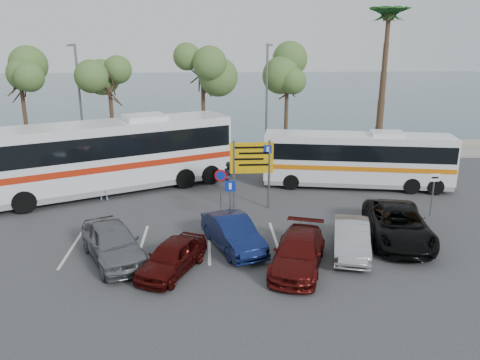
{
  "coord_description": "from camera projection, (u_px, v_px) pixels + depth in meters",
  "views": [
    {
      "loc": [
        -1.11,
        -19.6,
        8.48
      ],
      "look_at": [
        0.4,
        3.0,
        1.61
      ],
      "focal_mm": 35.0,
      "sensor_mm": 36.0,
      "label": 1
    }
  ],
  "objects": [
    {
      "name": "palm_tree",
      "position": [
        389.0,
        18.0,
        32.48
      ],
      "size": [
        4.8,
        4.8,
        11.2
      ],
      "color": "#382619",
      "rests_on": "kerb_strip"
    },
    {
      "name": "direction_sign",
      "position": [
        252.0,
        163.0,
        23.66
      ],
      "size": [
        2.2,
        0.12,
        3.6
      ],
      "color": "slate",
      "rests_on": "ground"
    },
    {
      "name": "tree_far_left",
      "position": [
        19.0,
        71.0,
        31.89
      ],
      "size": [
        3.2,
        3.2,
        7.6
      ],
      "color": "#382619",
      "rests_on": "kerb_strip"
    },
    {
      "name": "coach_bus_left",
      "position": [
        111.0,
        158.0,
        26.45
      ],
      "size": [
        13.74,
        8.46,
        4.3
      ],
      "color": "silver",
      "rests_on": "ground"
    },
    {
      "name": "car_silver_b",
      "position": [
        351.0,
        238.0,
        19.11
      ],
      "size": [
        2.34,
        4.21,
        1.31
      ],
      "primitive_type": "imported",
      "rotation": [
        0.0,
        0.0,
        -0.25
      ],
      "color": "#97969B",
      "rests_on": "ground"
    },
    {
      "name": "sign_taxi",
      "position": [
        433.0,
        189.0,
        22.88
      ],
      "size": [
        0.5,
        0.07,
        2.2
      ],
      "color": "slate",
      "rests_on": "ground"
    },
    {
      "name": "tree_mid",
      "position": [
        202.0,
        66.0,
        32.59
      ],
      "size": [
        3.2,
        3.2,
        8.0
      ],
      "color": "#382619",
      "rests_on": "kerb_strip"
    },
    {
      "name": "car_blue",
      "position": [
        233.0,
        233.0,
        19.55
      ],
      "size": [
        2.77,
        4.38,
        1.36
      ],
      "primitive_type": "imported",
      "rotation": [
        0.0,
        0.0,
        0.35
      ],
      "color": "#0F1A49",
      "rests_on": "ground"
    },
    {
      "name": "suv_black",
      "position": [
        398.0,
        224.0,
        20.3
      ],
      "size": [
        3.4,
        5.71,
        1.49
      ],
      "primitive_type": "imported",
      "rotation": [
        0.0,
        0.0,
        -0.18
      ],
      "color": "black",
      "rests_on": "ground"
    },
    {
      "name": "ground",
      "position": [
        236.0,
        233.0,
        21.25
      ],
      "size": [
        120.0,
        120.0,
        0.0
      ],
      "primitive_type": "plane",
      "color": "#353437",
      "rests_on": "ground"
    },
    {
      "name": "car_silver_a",
      "position": [
        113.0,
        242.0,
        18.45
      ],
      "size": [
        3.59,
        4.83,
        1.53
      ],
      "primitive_type": "imported",
      "rotation": [
        0.0,
        0.0,
        0.45
      ],
      "color": "slate",
      "rests_on": "ground"
    },
    {
      "name": "sea",
      "position": [
        215.0,
        91.0,
        78.54
      ],
      "size": [
        140.0,
        140.0,
        0.0
      ],
      "primitive_type": "plane",
      "color": "#405B66",
      "rests_on": "ground"
    },
    {
      "name": "seawall",
      "position": [
        224.0,
        148.0,
        36.44
      ],
      "size": [
        48.0,
        0.8,
        0.6
      ],
      "primitive_type": "cube",
      "color": "gray",
      "rests_on": "ground"
    },
    {
      "name": "pedestrian_far",
      "position": [
        229.0,
        175.0,
        27.21
      ],
      "size": [
        0.71,
        0.87,
        1.67
      ],
      "primitive_type": "imported",
      "rotation": [
        0.0,
        0.0,
        1.67
      ],
      "color": "#303449",
      "rests_on": "ground"
    },
    {
      "name": "car_red",
      "position": [
        172.0,
        257.0,
        17.56
      ],
      "size": [
        2.9,
        3.9,
        1.24
      ],
      "primitive_type": "imported",
      "rotation": [
        0.0,
        0.0,
        -0.45
      ],
      "color": "#410B09",
      "rests_on": "ground"
    },
    {
      "name": "tree_right",
      "position": [
        287.0,
        72.0,
        33.11
      ],
      "size": [
        3.2,
        3.2,
        7.4
      ],
      "color": "#382619",
      "rests_on": "kerb_strip"
    },
    {
      "name": "sign_no_stop",
      "position": [
        221.0,
        185.0,
        23.03
      ],
      "size": [
        0.6,
        0.08,
        2.35
      ],
      "color": "slate",
      "rests_on": "ground"
    },
    {
      "name": "tree_left",
      "position": [
        109.0,
        76.0,
        32.37
      ],
      "size": [
        3.2,
        3.2,
        7.2
      ],
      "color": "#382619",
      "rests_on": "kerb_strip"
    },
    {
      "name": "coach_bus_right",
      "position": [
        356.0,
        161.0,
        27.48
      ],
      "size": [
        11.02,
        4.24,
        3.36
      ],
      "color": "silver",
      "rests_on": "ground"
    },
    {
      "name": "kerb_strip",
      "position": [
        225.0,
        157.0,
        34.59
      ],
      "size": [
        44.0,
        2.4,
        0.15
      ],
      "primitive_type": "cube",
      "color": "gray",
      "rests_on": "ground"
    },
    {
      "name": "sign_parking",
      "position": [
        230.0,
        197.0,
        21.57
      ],
      "size": [
        0.5,
        0.07,
        2.25
      ],
      "color": "slate",
      "rests_on": "ground"
    },
    {
      "name": "pedestrian_near",
      "position": [
        103.0,
        185.0,
        25.33
      ],
      "size": [
        0.67,
        0.47,
        1.73
      ],
      "primitive_type": "imported",
      "rotation": [
        0.0,
        0.0,
        3.24
      ],
      "color": "#91A5D2",
      "rests_on": "ground"
    },
    {
      "name": "car_maroon",
      "position": [
        298.0,
        252.0,
        17.86
      ],
      "size": [
        3.11,
        4.75,
        1.28
      ],
      "primitive_type": "imported",
      "rotation": [
        0.0,
        0.0,
        -0.33
      ],
      "color": "#510F0D",
      "rests_on": "ground"
    },
    {
      "name": "street_lamp_right",
      "position": [
        267.0,
        96.0,
        33.01
      ],
      "size": [
        0.45,
        1.15,
        8.01
      ],
      "color": "slate",
      "rests_on": "kerb_strip"
    },
    {
      "name": "lane_markings",
      "position": [
        211.0,
        243.0,
        20.22
      ],
      "size": [
        12.02,
        4.2,
        0.01
      ],
      "primitive_type": null,
      "color": "silver",
      "rests_on": "ground"
    },
    {
      "name": "street_lamp_left",
      "position": [
        79.0,
        97.0,
        32.19
      ],
      "size": [
        0.45,
        1.15,
        8.01
      ],
      "color": "slate",
      "rests_on": "kerb_strip"
    }
  ]
}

